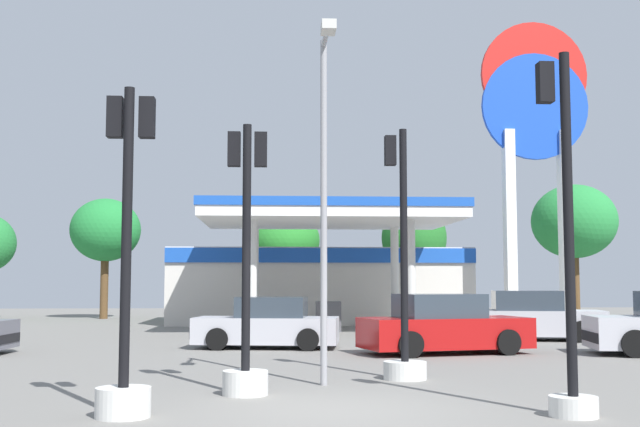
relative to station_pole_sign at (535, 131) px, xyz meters
name	(u,v)px	position (x,y,z in m)	size (l,w,h in m)	color
ground_plane	(333,411)	(-9.63, -19.50, -7.82)	(90.00, 90.00, 0.00)	slate
gas_station	(319,278)	(-8.42, 4.16, -5.84)	(12.83, 13.17, 4.61)	beige
station_pole_sign	(535,131)	(0.00, 0.00, 0.00)	(4.30, 0.56, 12.25)	white
car_0	(268,325)	(-10.60, -8.79, -7.19)	(4.09, 2.19, 1.40)	black
car_3	(531,318)	(-2.40, -6.22, -7.12)	(4.54, 2.54, 1.54)	black
car_4	(444,326)	(-6.14, -10.71, -7.14)	(4.47, 2.62, 1.50)	black
traffic_signal_0	(567,288)	(-6.50, -20.17, -6.11)	(0.65, 0.68, 4.97)	silver
traffic_signal_1	(403,314)	(-8.05, -15.95, -6.62)	(0.80, 0.80, 4.69)	silver
traffic_signal_2	(246,306)	(-10.92, -17.82, -6.40)	(0.73, 0.73, 4.37)	silver
traffic_signal_3	(126,310)	(-12.48, -19.84, -6.40)	(0.73, 0.73, 4.47)	silver
tree_1	(106,231)	(-18.76, 9.41, -3.45)	(3.46, 3.46, 5.97)	brown
tree_2	(283,241)	(-9.89, 10.78, -3.85)	(3.84, 3.84, 5.60)	brown
tree_3	(414,238)	(-3.01, 10.61, -3.72)	(3.41, 3.41, 5.97)	brown
tree_4	(574,222)	(5.44, 10.16, -2.84)	(4.44, 4.44, 6.95)	brown
corner_streetlamp	(325,170)	(-9.58, -16.94, -4.06)	(0.24, 1.48, 6.17)	gray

